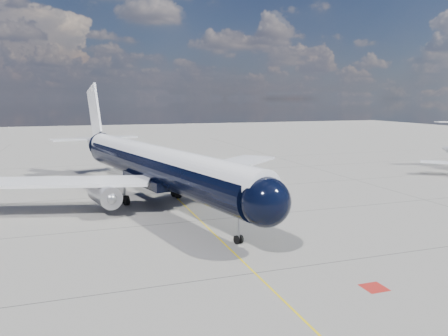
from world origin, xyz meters
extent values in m
plane|color=gray|center=(0.00, 30.00, 0.00)|extent=(320.00, 320.00, 0.00)
cube|color=#DEBF0B|center=(0.00, 25.00, 0.00)|extent=(0.16, 160.00, 0.01)
cube|color=maroon|center=(6.80, -10.00, 0.00)|extent=(1.60, 1.60, 0.01)
cylinder|color=black|center=(-3.03, 19.29, 4.61)|extent=(13.85, 41.53, 4.17)
sphere|color=black|center=(2.13, -2.05, 4.61)|extent=(5.03, 5.03, 4.17)
cone|color=black|center=(-9.09, 44.37, 5.27)|extent=(5.86, 8.45, 4.17)
cylinder|color=white|center=(-3.03, 19.29, 5.65)|extent=(13.48, 43.45, 3.25)
cube|color=black|center=(2.18, -2.27, 5.21)|extent=(2.87, 1.90, 0.60)
cube|color=white|center=(-14.62, 18.18, 3.62)|extent=(21.78, 10.56, 0.35)
cube|color=white|center=(7.79, 23.60, 3.62)|extent=(19.41, 18.10, 0.35)
cube|color=black|center=(-3.03, 19.29, 3.07)|extent=(7.06, 11.75, 1.10)
cylinder|color=#B5B5BC|center=(-9.45, 15.48, 2.36)|extent=(3.58, 5.49, 2.46)
cylinder|color=#B5B5BC|center=(4.42, 18.83, 2.36)|extent=(3.58, 5.49, 2.46)
sphere|color=gray|center=(-8.91, 13.24, 2.36)|extent=(1.46, 1.46, 1.21)
sphere|color=gray|center=(4.96, 16.59, 2.36)|extent=(1.46, 1.46, 1.21)
cube|color=white|center=(-9.50, 15.69, 3.18)|extent=(1.06, 3.47, 1.21)
cube|color=white|center=(4.37, 19.05, 3.18)|extent=(1.06, 3.47, 1.21)
cube|color=white|center=(-8.96, 43.83, 10.87)|extent=(1.98, 6.85, 9.36)
cube|color=white|center=(-9.09, 44.37, 6.15)|extent=(14.70, 6.77, 0.24)
cylinder|color=gray|center=(1.22, 1.68, 1.37)|extent=(0.24, 0.24, 2.31)
cylinder|color=black|center=(1.01, 1.63, 0.38)|extent=(0.37, 0.79, 0.77)
cylinder|color=black|center=(1.44, 1.73, 0.38)|extent=(0.37, 0.79, 0.77)
cylinder|color=gray|center=(-6.83, 20.07, 1.48)|extent=(0.34, 0.34, 2.09)
cylinder|color=gray|center=(0.00, 21.72, 1.48)|extent=(0.34, 0.34, 2.09)
cylinder|color=black|center=(-6.69, 19.48, 0.60)|extent=(0.76, 1.29, 1.21)
cylinder|color=black|center=(-6.97, 20.65, 0.60)|extent=(0.76, 1.29, 1.21)
cylinder|color=black|center=(0.14, 21.13, 0.60)|extent=(0.76, 1.29, 1.21)
cylinder|color=black|center=(-0.15, 22.30, 0.60)|extent=(0.76, 1.29, 1.21)
camera|label=1|loc=(-12.15, -33.52, 12.86)|focal=35.00mm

